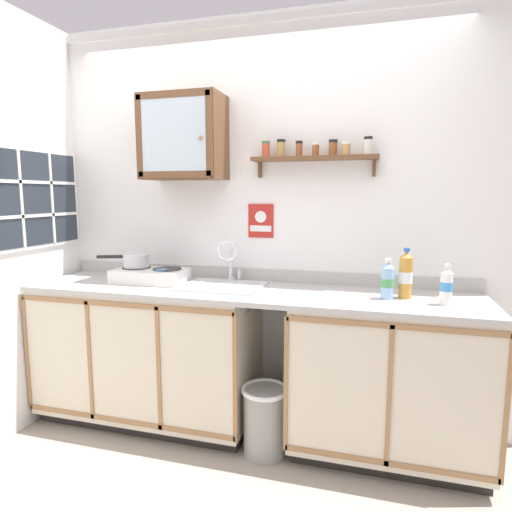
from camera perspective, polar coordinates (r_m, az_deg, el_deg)
name	(u,v)px	position (r m, az deg, el deg)	size (l,w,h in m)	color
floor	(226,468)	(2.70, -3.98, -26.01)	(5.82, 5.82, 0.00)	#9E9384
back_wall	(260,222)	(2.92, 0.49, 4.54)	(3.42, 0.07, 2.64)	white
lower_cabinet_run	(149,353)	(3.06, -13.85, -12.27)	(1.44, 0.61, 0.91)	black
lower_cabinet_run_right	(388,379)	(2.70, 16.91, -15.23)	(1.09, 0.61, 0.91)	black
countertop	(246,292)	(2.67, -1.37, -4.70)	(2.78, 0.63, 0.03)	#B2B2AD
backsplash	(258,274)	(2.93, 0.30, -2.44)	(2.78, 0.02, 0.08)	#B2B2AD
sink	(223,290)	(2.75, -4.33, -4.41)	(0.50, 0.43, 0.40)	silver
hot_plate_stove	(150,275)	(2.95, -13.70, -2.48)	(0.47, 0.27, 0.09)	silver
saucepan	(135,260)	(3.01, -15.54, -0.49)	(0.33, 0.20, 0.09)	silver
bottle_water_blue_0	(387,281)	(2.51, 16.87, -3.14)	(0.07, 0.07, 0.23)	#8CB7E0
bottle_opaque_white_1	(446,286)	(2.48, 23.70, -3.66)	(0.06, 0.06, 0.22)	white
bottle_juice_amber_2	(406,275)	(2.55, 19.05, -2.42)	(0.07, 0.07, 0.28)	gold
mug	(162,277)	(2.86, -12.29, -2.68)	(0.08, 0.12, 0.10)	#3F6699
wall_cabinet	(183,138)	(2.93, -9.50, 15.06)	(0.52, 0.32, 0.53)	brown
spice_shelf	(314,155)	(2.76, 7.63, 13.01)	(0.78, 0.14, 0.23)	brown
warning_sign	(261,221)	(2.89, 0.64, 4.60)	(0.17, 0.01, 0.22)	#B2261E
window	(36,199)	(3.21, -26.96, 6.69)	(0.03, 0.80, 0.65)	#262D38
trash_bin	(265,419)	(2.70, 1.18, -20.65)	(0.28, 0.28, 0.41)	gray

